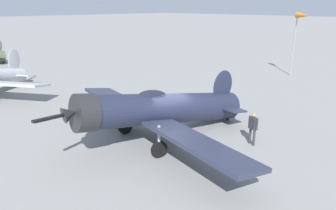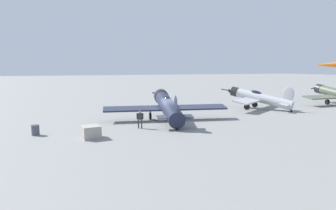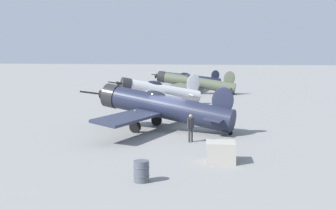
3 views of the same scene
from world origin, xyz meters
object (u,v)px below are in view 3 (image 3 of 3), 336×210
object	(u,v)px
airplane_foreground	(161,107)
fuel_drum	(141,171)
equipment_crate	(221,152)
airplane_outer_stand	(188,79)
ground_crew_mechanic	(191,125)
airplane_mid_apron	(158,90)
airplane_far_line	(193,82)

from	to	relation	value
airplane_foreground	fuel_drum	size ratio (longest dim) A/B	15.18
airplane_foreground	fuel_drum	distance (m)	13.22
fuel_drum	equipment_crate	bearing A→B (deg)	-123.24
airplane_outer_stand	ground_crew_mechanic	distance (m)	47.60
fuel_drum	ground_crew_mechanic	bearing A→B (deg)	-92.56
airplane_mid_apron	airplane_outer_stand	distance (m)	27.89
airplane_foreground	airplane_mid_apron	size ratio (longest dim) A/B	1.32
airplane_outer_stand	fuel_drum	world-z (taller)	airplane_outer_stand
ground_crew_mechanic	equipment_crate	size ratio (longest dim) A/B	1.04
airplane_far_line	fuel_drum	world-z (taller)	airplane_far_line
fuel_drum	airplane_far_line	bearing A→B (deg)	-82.75
airplane_mid_apron	fuel_drum	distance (m)	28.81
airplane_mid_apron	fuel_drum	size ratio (longest dim) A/B	11.49
airplane_foreground	equipment_crate	size ratio (longest dim) A/B	8.39
airplane_foreground	fuel_drum	world-z (taller)	airplane_foreground
airplane_outer_stand	equipment_crate	size ratio (longest dim) A/B	7.35
airplane_outer_stand	equipment_crate	xyz separation A→B (m)	(-11.45, 51.57, -0.82)
fuel_drum	airplane_mid_apron	bearing A→B (deg)	-76.96
airplane_foreground	airplane_outer_stand	distance (m)	43.36
equipment_crate	fuel_drum	bearing A→B (deg)	56.76
equipment_crate	airplane_mid_apron	bearing A→B (deg)	-68.63
ground_crew_mechanic	fuel_drum	world-z (taller)	ground_crew_mechanic
airplane_mid_apron	fuel_drum	world-z (taller)	airplane_mid_apron
ground_crew_mechanic	equipment_crate	world-z (taller)	ground_crew_mechanic
airplane_mid_apron	fuel_drum	xyz separation A→B (m)	(-6.50, 28.05, -1.14)
airplane_mid_apron	airplane_outer_stand	world-z (taller)	airplane_mid_apron
airplane_foreground	airplane_far_line	size ratio (longest dim) A/B	1.07
airplane_far_line	airplane_outer_stand	world-z (taller)	airplane_far_line
airplane_outer_stand	fuel_drum	bearing A→B (deg)	66.06
airplane_mid_apron	equipment_crate	xyz separation A→B (m)	(-9.30, 23.77, -1.08)
airplane_mid_apron	equipment_crate	world-z (taller)	airplane_mid_apron
airplane_mid_apron	equipment_crate	distance (m)	25.55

